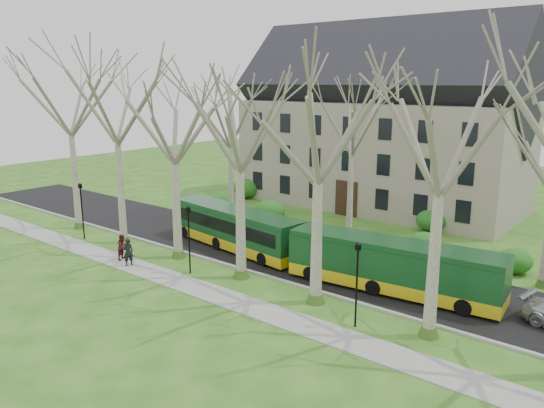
{
  "coord_description": "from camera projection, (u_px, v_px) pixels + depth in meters",
  "views": [
    {
      "loc": [
        18.02,
        -22.5,
        11.93
      ],
      "look_at": [
        -2.54,
        3.0,
        4.3
      ],
      "focal_mm": 35.0,
      "sensor_mm": 36.0,
      "label": 1
    }
  ],
  "objects": [
    {
      "name": "road",
      "position": [
        326.0,
        266.0,
        34.95
      ],
      "size": [
        80.0,
        8.0,
        0.06
      ],
      "primitive_type": "cube",
      "color": "black",
      "rests_on": "ground"
    },
    {
      "name": "lamp_row",
      "position": [
        262.0,
        253.0,
        29.44
      ],
      "size": [
        36.22,
        0.22,
        4.3
      ],
      "color": "black",
      "rests_on": "ground"
    },
    {
      "name": "pedestrian_b",
      "position": [
        123.0,
        247.0,
        35.96
      ],
      "size": [
        0.89,
        1.01,
        1.76
      ],
      "primitive_type": "imported",
      "rotation": [
        0.0,
        0.0,
        1.87
      ],
      "color": "#5A141E",
      "rests_on": "sidewalk"
    },
    {
      "name": "tree_row_verge",
      "position": [
        277.0,
        172.0,
        29.42
      ],
      "size": [
        49.0,
        7.0,
        14.0
      ],
      "color": "gray",
      "rests_on": "ground"
    },
    {
      "name": "building",
      "position": [
        381.0,
        122.0,
        50.82
      ],
      "size": [
        26.5,
        12.2,
        16.0
      ],
      "color": "gray",
      "rests_on": "ground"
    },
    {
      "name": "curb",
      "position": [
        289.0,
        283.0,
        31.9
      ],
      "size": [
        80.0,
        0.25,
        0.14
      ],
      "primitive_type": "cube",
      "color": "#A5A39E",
      "rests_on": "ground"
    },
    {
      "name": "hedges",
      "position": [
        335.0,
        216.0,
        44.02
      ],
      "size": [
        30.6,
        8.6,
        2.0
      ],
      "color": "#235A19",
      "rests_on": "ground"
    },
    {
      "name": "ground",
      "position": [
        274.0,
        291.0,
        30.78
      ],
      "size": [
        120.0,
        120.0,
        0.0
      ],
      "primitive_type": "plane",
      "color": "#2B5B1A",
      "rests_on": "ground"
    },
    {
      "name": "sidewalk",
      "position": [
        245.0,
        305.0,
        28.88
      ],
      "size": [
        70.0,
        2.0,
        0.06
      ],
      "primitive_type": "cube",
      "color": "gray",
      "rests_on": "ground"
    },
    {
      "name": "tree_row_far",
      "position": [
        354.0,
        164.0,
        38.58
      ],
      "size": [
        33.0,
        7.0,
        12.0
      ],
      "color": "gray",
      "rests_on": "ground"
    },
    {
      "name": "pedestrian_a",
      "position": [
        128.0,
        252.0,
        34.72
      ],
      "size": [
        0.66,
        0.79,
        1.85
      ],
      "primitive_type": "imported",
      "rotation": [
        0.0,
        0.0,
        -1.96
      ],
      "color": "black",
      "rests_on": "sidewalk"
    },
    {
      "name": "bus_follow",
      "position": [
        392.0,
        265.0,
        30.38
      ],
      "size": [
        12.54,
        3.79,
        3.09
      ],
      "primitive_type": null,
      "rotation": [
        0.0,
        0.0,
        0.1
      ],
      "color": "#12421E",
      "rests_on": "road"
    },
    {
      "name": "bus_lead",
      "position": [
        235.0,
        228.0,
        38.32
      ],
      "size": [
        12.31,
        4.09,
        3.02
      ],
      "primitive_type": null,
      "rotation": [
        0.0,
        0.0,
        -0.13
      ],
      "color": "#12421E",
      "rests_on": "road"
    }
  ]
}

